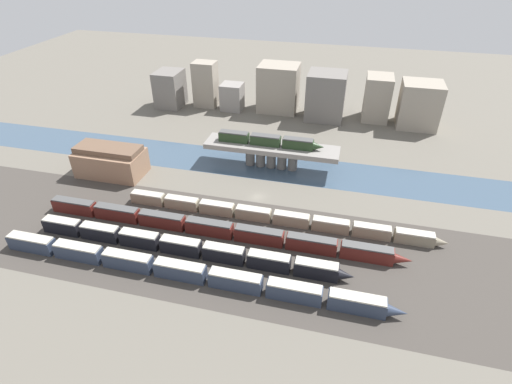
{
  "coord_description": "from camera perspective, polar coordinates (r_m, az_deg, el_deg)",
  "views": [
    {
      "loc": [
        23.92,
        -98.69,
        69.05
      ],
      "look_at": [
        0.0,
        -2.34,
        3.31
      ],
      "focal_mm": 28.0,
      "sensor_mm": 36.0,
      "label": 1
    }
  ],
  "objects": [
    {
      "name": "ground_plane",
      "position": [
        122.8,
        0.26,
        -0.7
      ],
      "size": [
        400.0,
        400.0,
        0.0
      ],
      "primitive_type": "plane",
      "color": "#666056"
    },
    {
      "name": "railbed_yard",
      "position": [
        104.49,
        -2.89,
        -7.9
      ],
      "size": [
        280.0,
        42.0,
        0.01
      ],
      "primitive_type": "cube",
      "color": "#423D38",
      "rests_on": "ground"
    },
    {
      "name": "river_water",
      "position": [
        138.8,
        2.16,
        3.66
      ],
      "size": [
        320.0,
        18.66,
        0.01
      ],
      "primitive_type": "cube",
      "color": "#3D5166",
      "rests_on": "ground"
    },
    {
      "name": "bridge",
      "position": [
        135.84,
        2.21,
        5.91
      ],
      "size": [
        45.3,
        9.72,
        8.26
      ],
      "color": "gray",
      "rests_on": "ground"
    },
    {
      "name": "train_on_bridge",
      "position": [
        134.27,
        1.93,
        7.37
      ],
      "size": [
        35.66,
        3.1,
        3.44
      ],
      "color": "#23381E",
      "rests_on": "bridge"
    },
    {
      "name": "train_yard_near",
      "position": [
        96.43,
        -9.98,
        -11.14
      ],
      "size": [
        97.85,
        3.09,
        4.18
      ],
      "color": "#2D384C",
      "rests_on": "ground"
    },
    {
      "name": "train_yard_mid",
      "position": [
        102.95,
        -10.06,
        -7.73
      ],
      "size": [
        82.47,
        3.03,
        4.14
      ],
      "color": "black",
      "rests_on": "ground"
    },
    {
      "name": "train_yard_far",
      "position": [
        107.66,
        -5.98,
        -5.21
      ],
      "size": [
        99.83,
        2.91,
        4.11
      ],
      "color": "#5B1E19",
      "rests_on": "ground"
    },
    {
      "name": "train_yard_outer",
      "position": [
        111.76,
        2.97,
        -3.6
      ],
      "size": [
        89.52,
        2.85,
        3.46
      ],
      "color": "gray",
      "rests_on": "ground"
    },
    {
      "name": "warehouse_building",
      "position": [
        140.82,
        -20.04,
        4.21
      ],
      "size": [
        21.79,
        11.86,
        10.12
      ],
      "color": "#937056",
      "rests_on": "ground"
    },
    {
      "name": "city_block_far_left",
      "position": [
        191.56,
        -12.19,
        14.2
      ],
      "size": [
        11.09,
        13.43,
        16.02
      ],
      "primitive_type": "cube",
      "color": "slate",
      "rests_on": "ground"
    },
    {
      "name": "city_block_left",
      "position": [
        188.53,
        -7.22,
        15.01
      ],
      "size": [
        10.04,
        8.13,
        20.04
      ],
      "primitive_type": "cube",
      "color": "gray",
      "rests_on": "ground"
    },
    {
      "name": "city_block_center",
      "position": [
        184.55,
        -3.42,
        13.42
      ],
      "size": [
        9.37,
        8.97,
        11.66
      ],
      "primitive_type": "cube",
      "color": "gray",
      "rests_on": "ground"
    },
    {
      "name": "city_block_right",
      "position": [
        182.21,
        3.23,
        14.62
      ],
      "size": [
        17.15,
        14.08,
        20.38
      ],
      "primitive_type": "cube",
      "color": "gray",
      "rests_on": "ground"
    },
    {
      "name": "city_block_far_right",
      "position": [
        176.02,
        9.94,
        13.37
      ],
      "size": [
        15.76,
        14.93,
        19.68
      ],
      "primitive_type": "cube",
      "color": "slate",
      "rests_on": "ground"
    },
    {
      "name": "city_block_tall",
      "position": [
        180.05,
        16.92,
        12.73
      ],
      "size": [
        10.71,
        13.16,
        18.71
      ],
      "primitive_type": "cube",
      "color": "gray",
      "rests_on": "ground"
    },
    {
      "name": "city_block_low",
      "position": [
        178.6,
        22.29,
        11.44
      ],
      "size": [
        15.75,
        14.0,
        18.32
      ],
      "primitive_type": "cube",
      "color": "gray",
      "rests_on": "ground"
    }
  ]
}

